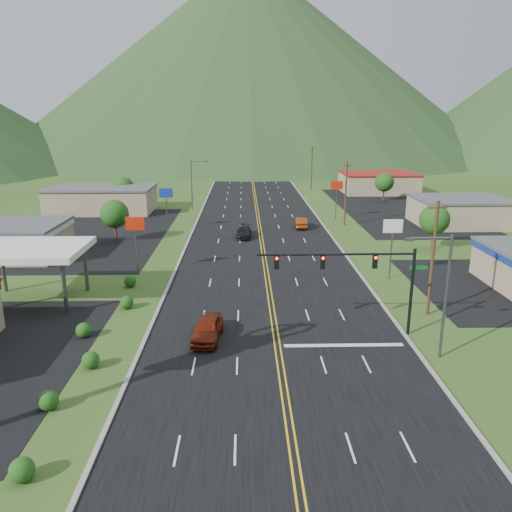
{
  "coord_description": "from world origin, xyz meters",
  "views": [
    {
      "loc": [
        -2.48,
        -22.14,
        16.63
      ],
      "look_at": [
        -1.38,
        21.17,
        4.5
      ],
      "focal_mm": 35.0,
      "sensor_mm": 36.0,
      "label": 1
    }
  ],
  "objects_px": {
    "traffic_signal": "(361,270)",
    "car_red_near": "(207,329)",
    "streetlight_east": "(442,289)",
    "car_dark_mid": "(244,232)",
    "gas_canopy": "(29,251)",
    "streetlight_west": "(193,181)",
    "car_red_far": "(301,223)"
  },
  "relations": [
    {
      "from": "car_dark_mid",
      "to": "car_red_far",
      "type": "xyz_separation_m",
      "value": [
        8.91,
        6.2,
        0.07
      ]
    },
    {
      "from": "car_red_near",
      "to": "car_dark_mid",
      "type": "distance_m",
      "value": 33.89
    },
    {
      "from": "streetlight_west",
      "to": "car_dark_mid",
      "type": "bearing_deg",
      "value": -68.05
    },
    {
      "from": "streetlight_east",
      "to": "car_dark_mid",
      "type": "distance_m",
      "value": 39.79
    },
    {
      "from": "traffic_signal",
      "to": "gas_canopy",
      "type": "relative_size",
      "value": 1.31
    },
    {
      "from": "streetlight_east",
      "to": "car_dark_mid",
      "type": "height_order",
      "value": "streetlight_east"
    },
    {
      "from": "car_red_far",
      "to": "traffic_signal",
      "type": "bearing_deg",
      "value": 94.18
    },
    {
      "from": "traffic_signal",
      "to": "car_red_near",
      "type": "height_order",
      "value": "traffic_signal"
    },
    {
      "from": "car_red_near",
      "to": "traffic_signal",
      "type": "bearing_deg",
      "value": 8.73
    },
    {
      "from": "streetlight_east",
      "to": "car_red_far",
      "type": "bearing_deg",
      "value": 96.23
    },
    {
      "from": "gas_canopy",
      "to": "car_red_far",
      "type": "height_order",
      "value": "gas_canopy"
    },
    {
      "from": "gas_canopy",
      "to": "car_dark_mid",
      "type": "height_order",
      "value": "gas_canopy"
    },
    {
      "from": "gas_canopy",
      "to": "car_red_near",
      "type": "relative_size",
      "value": 1.98
    },
    {
      "from": "streetlight_east",
      "to": "gas_canopy",
      "type": "xyz_separation_m",
      "value": [
        -33.18,
        12.0,
        -0.31
      ]
    },
    {
      "from": "streetlight_east",
      "to": "gas_canopy",
      "type": "height_order",
      "value": "streetlight_east"
    },
    {
      "from": "car_red_near",
      "to": "streetlight_east",
      "type": "bearing_deg",
      "value": -5.88
    },
    {
      "from": "traffic_signal",
      "to": "car_red_far",
      "type": "height_order",
      "value": "traffic_signal"
    },
    {
      "from": "traffic_signal",
      "to": "gas_canopy",
      "type": "xyz_separation_m",
      "value": [
        -28.48,
        8.0,
        -0.46
      ]
    },
    {
      "from": "streetlight_east",
      "to": "car_red_near",
      "type": "relative_size",
      "value": 1.78
    },
    {
      "from": "streetlight_east",
      "to": "car_red_near",
      "type": "height_order",
      "value": "streetlight_east"
    },
    {
      "from": "streetlight_east",
      "to": "car_dark_mid",
      "type": "xyz_separation_m",
      "value": [
        -13.64,
        37.12,
        -4.44
      ]
    },
    {
      "from": "gas_canopy",
      "to": "car_dark_mid",
      "type": "bearing_deg",
      "value": 52.12
    },
    {
      "from": "gas_canopy",
      "to": "car_red_near",
      "type": "bearing_deg",
      "value": -27.42
    },
    {
      "from": "gas_canopy",
      "to": "car_red_far",
      "type": "relative_size",
      "value": 2.04
    },
    {
      "from": "gas_canopy",
      "to": "car_red_far",
      "type": "distance_m",
      "value": 42.51
    },
    {
      "from": "traffic_signal",
      "to": "car_red_near",
      "type": "relative_size",
      "value": 2.59
    },
    {
      "from": "traffic_signal",
      "to": "car_red_far",
      "type": "relative_size",
      "value": 2.67
    },
    {
      "from": "streetlight_west",
      "to": "car_red_far",
      "type": "height_order",
      "value": "streetlight_west"
    },
    {
      "from": "car_red_near",
      "to": "car_dark_mid",
      "type": "bearing_deg",
      "value": 90.74
    },
    {
      "from": "car_red_far",
      "to": "car_dark_mid",
      "type": "bearing_deg",
      "value": 38.97
    },
    {
      "from": "traffic_signal",
      "to": "streetlight_east",
      "type": "distance_m",
      "value": 6.17
    },
    {
      "from": "streetlight_west",
      "to": "car_red_near",
      "type": "height_order",
      "value": "streetlight_west"
    }
  ]
}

